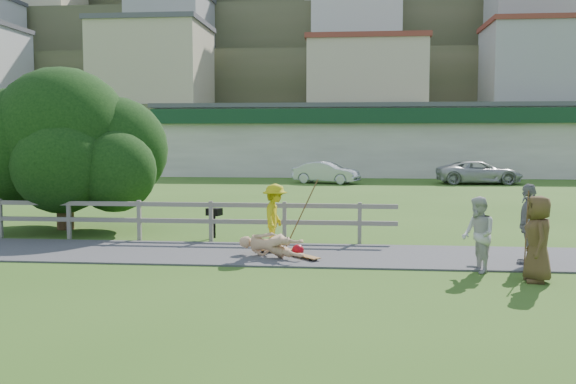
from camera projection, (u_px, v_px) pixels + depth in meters
The scene contains 19 objects.
ground at pixel (269, 268), 13.91m from camera, with size 260.00×260.00×0.00m, color #335A19.
path at pixel (277, 254), 15.40m from camera, with size 34.00×3.00×0.04m, color #3D3C3F.
fence at pixel (117, 214), 17.57m from camera, with size 15.05×0.10×1.10m.
strip_mall at pixel (381, 140), 47.93m from camera, with size 32.50×10.75×5.10m.
hillside at pixel (341, 64), 103.18m from camera, with size 220.00×67.00×47.50m.
skater_rider at pixel (275, 221), 15.50m from camera, with size 1.03×0.59×1.60m, color gold.
skater_fallen at pixel (271, 245), 14.91m from camera, with size 1.71×0.41×0.62m, color tan.
spectator_a at pixel (478, 235), 13.36m from camera, with size 0.78×0.60×1.60m, color beige.
spectator_b at pixel (528, 225), 14.10m from camera, with size 1.06×0.44×1.81m, color gray.
spectator_c at pixel (538, 239), 12.47m from camera, with size 0.83×0.54×1.70m, color brown.
car_silver at pixel (326, 173), 38.60m from camera, with size 1.38×3.97×1.31m, color #B5B9BD.
car_white at pixel (479, 172), 38.18m from camera, with size 2.28×4.95×1.37m, color #BBBCB7.
tree at pixel (64, 162), 19.48m from camera, with size 6.67×6.67×4.11m, color black, non-canonical shape.
bbq at pixel (214, 223), 17.93m from camera, with size 0.39×0.30×0.84m, color black, non-canonical shape.
longboard_rider at pixel (275, 252), 15.57m from camera, with size 0.89×0.22×0.10m, color #9A6332, non-canonical shape.
longboard_fallen at pixel (305, 258), 14.75m from camera, with size 0.91×0.22×0.10m, color #9A6332, non-canonical shape.
helmet at pixel (298, 250), 15.21m from camera, with size 0.29×0.29×0.29m, color #A30713.
pole_rider at pixel (301, 212), 15.82m from camera, with size 0.03×0.03×1.97m, color brown.
pole_spec_left at pixel (526, 232), 13.28m from camera, with size 0.03×0.03×1.73m, color brown.
Camera 1 is at (1.76, -13.61, 2.85)m, focal length 40.00 mm.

